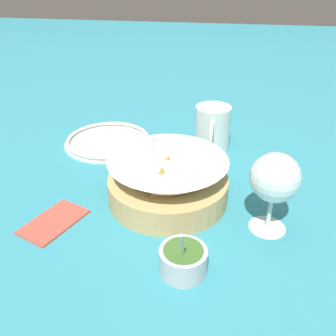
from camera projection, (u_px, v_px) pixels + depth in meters
ground_plane at (150, 193)px, 0.73m from camera, size 4.00×4.00×0.00m
food_basket at (168, 182)px, 0.69m from camera, size 0.22×0.22×0.10m
sauce_cup at (183, 259)px, 0.54m from camera, size 0.07×0.07×0.10m
wine_glass at (275, 180)px, 0.59m from camera, size 0.08×0.08×0.14m
beer_mug at (212, 130)px, 0.87m from camera, size 0.12×0.08×0.10m
side_plate at (108, 140)px, 0.91m from camera, size 0.21×0.21×0.01m
napkin at (54, 221)px, 0.64m from camera, size 0.13×0.10×0.01m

